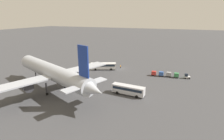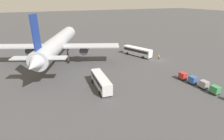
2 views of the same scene
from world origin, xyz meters
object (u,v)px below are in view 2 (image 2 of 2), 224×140
worker_person (159,57)px  cargo_cart_green (215,90)px  shuttle_bus_near (137,51)px  cargo_cart_blue (193,80)px  airplane (58,43)px  cargo_cart_red (183,76)px  shuttle_bus_far (101,81)px  cargo_cart_grey (204,84)px

worker_person → cargo_cart_green: cargo_cart_green is taller
shuttle_bus_near → cargo_cart_green: shuttle_bus_near is taller
cargo_cart_blue → airplane: bearing=42.1°
cargo_cart_blue → cargo_cart_red: (3.12, 0.42, 0.00)m
cargo_cart_green → cargo_cart_blue: bearing=4.5°
shuttle_bus_near → cargo_cart_red: bearing=156.7°
worker_person → shuttle_bus_far: bearing=113.8°
cargo_cart_green → cargo_cart_red: same height
airplane → cargo_cart_blue: 44.91m
shuttle_bus_far → cargo_cart_green: 27.80m
shuttle_bus_near → cargo_cart_red: shuttle_bus_near is taller
worker_person → cargo_cart_red: size_ratio=0.84×
cargo_cart_grey → cargo_cart_blue: same height
airplane → shuttle_bus_near: size_ratio=3.89×
shuttle_bus_far → cargo_cart_blue: size_ratio=5.43×
cargo_cart_green → cargo_cart_grey: bearing=0.5°
worker_person → cargo_cart_grey: 23.96m
cargo_cart_grey → shuttle_bus_far: bearing=64.9°
cargo_cart_green → cargo_cart_red: size_ratio=1.00×
cargo_cart_grey → cargo_cart_blue: bearing=8.5°
airplane → shuttle_bus_far: bearing=-142.9°
shuttle_bus_far → cargo_cart_blue: 24.70m
worker_person → cargo_cart_blue: size_ratio=0.84×
shuttle_bus_far → worker_person: shuttle_bus_far is taller
cargo_cart_grey → cargo_cart_blue: (3.12, 0.47, 0.00)m
cargo_cart_blue → cargo_cart_red: same height
worker_person → cargo_cart_blue: 21.00m
cargo_cart_green → cargo_cart_blue: 6.26m
cargo_cart_green → airplane: bearing=37.7°
shuttle_bus_far → cargo_cart_grey: shuttle_bus_far is taller
cargo_cart_green → cargo_cart_red: 9.41m
shuttle_bus_near → cargo_cart_blue: bearing=157.6°
shuttle_bus_far → shuttle_bus_near: bearing=-45.3°
cargo_cart_red → shuttle_bus_far: bearing=77.9°
shuttle_bus_near → shuttle_bus_far: bearing=107.2°
shuttle_bus_near → cargo_cart_red: size_ratio=6.00×
airplane → cargo_cart_green: airplane is taller
airplane → shuttle_bus_far: size_ratio=4.30×
shuttle_bus_far → cargo_cart_green: size_ratio=5.43×
cargo_cart_grey → cargo_cart_red: bearing=8.1°
cargo_cart_grey → cargo_cart_red: size_ratio=1.00×
airplane → cargo_cart_grey: 47.55m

